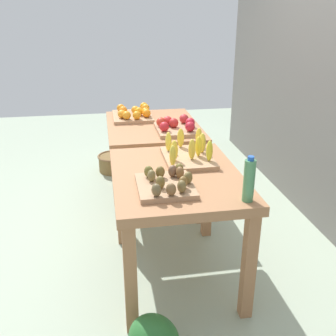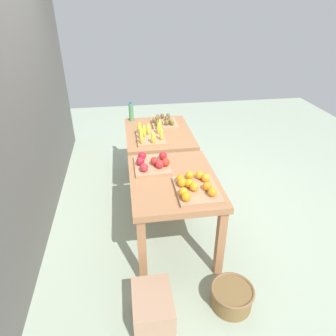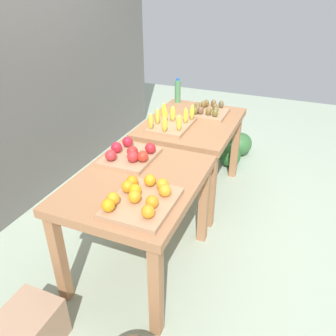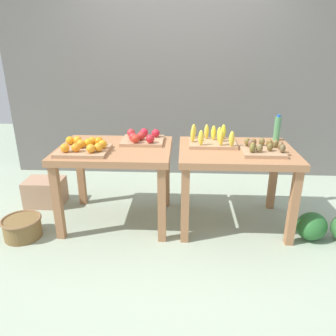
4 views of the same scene
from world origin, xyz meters
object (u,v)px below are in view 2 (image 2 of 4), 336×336
kiwi_bin (164,122)px  watermelon_pile (169,146)px  display_table_right (159,140)px  wicker_basket (232,296)px  orange_bin (195,187)px  cardboard_produce_box (153,309)px  banana_crate (150,135)px  display_table_left (173,188)px  water_bottle (131,112)px  apple_bin (152,163)px

kiwi_bin → watermelon_pile: size_ratio=0.53×
display_table_right → wicker_basket: (-1.93, -0.35, -0.55)m
orange_bin → cardboard_produce_box: 1.02m
cardboard_produce_box → watermelon_pile: bearing=-11.4°
watermelon_pile → banana_crate: bearing=159.8°
display_table_left → kiwi_bin: bearing=-4.1°
display_table_left → display_table_right: (1.12, 0.00, 0.00)m
kiwi_bin → cardboard_produce_box: size_ratio=0.92×
watermelon_pile → wicker_basket: 2.79m
water_bottle → watermelon_pile: bearing=-53.6°
kiwi_bin → wicker_basket: bearing=-173.2°
banana_crate → watermelon_pile: 1.33m
orange_bin → watermelon_pile: (2.21, -0.13, -0.67)m
water_bottle → wicker_basket: bearing=-164.4°
orange_bin → kiwi_bin: 1.56m
wicker_basket → orange_bin: bearing=19.1°
display_table_left → banana_crate: bearing=7.7°
kiwi_bin → watermelon_pile: (0.65, -0.18, -0.67)m
banana_crate → wicker_basket: (-1.72, -0.47, -0.71)m
kiwi_bin → banana_crate: bearing=152.8°
orange_bin → display_table_left: bearing=32.6°
apple_bin → kiwi_bin: (1.09, -0.26, -0.01)m
display_table_left → kiwi_bin: size_ratio=2.82×
apple_bin → wicker_basket: (-1.05, -0.52, -0.70)m
display_table_left → water_bottle: bearing=11.3°
wicker_basket → cardboard_produce_box: size_ratio=0.88×
display_table_right → orange_bin: (-1.35, -0.15, 0.15)m
banana_crate → kiwi_bin: size_ratio=1.19×
water_bottle → display_table_left: bearing=-168.7°
display_table_left → apple_bin: apple_bin is taller
apple_bin → cardboard_produce_box: (-1.10, 0.13, -0.66)m
banana_crate → cardboard_produce_box: bearing=174.3°
apple_bin → watermelon_pile: 1.92m
watermelon_pile → display_table_right: bearing=162.3°
watermelon_pile → water_bottle: bearing=126.4°
apple_bin → wicker_basket: size_ratio=1.13×
display_table_left → wicker_basket: 1.04m
display_table_left → kiwi_bin: (1.33, -0.10, 0.15)m
banana_crate → watermelon_pile: (1.08, -0.40, -0.68)m
display_table_left → watermelon_pile: size_ratio=1.49×
display_table_right → banana_crate: (-0.22, 0.12, 0.16)m
display_table_left → apple_bin: bearing=35.3°
banana_crate → kiwi_bin: bearing=-27.2°
kiwi_bin → wicker_basket: 2.27m
display_table_left → display_table_right: 1.12m
orange_bin → banana_crate: bearing=13.4°
display_table_right → banana_crate: bearing=150.5°
cardboard_produce_box → water_bottle: bearing=0.2°
cardboard_produce_box → display_table_right: bearing=-8.6°
wicker_basket → watermelon_pile: bearing=1.6°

